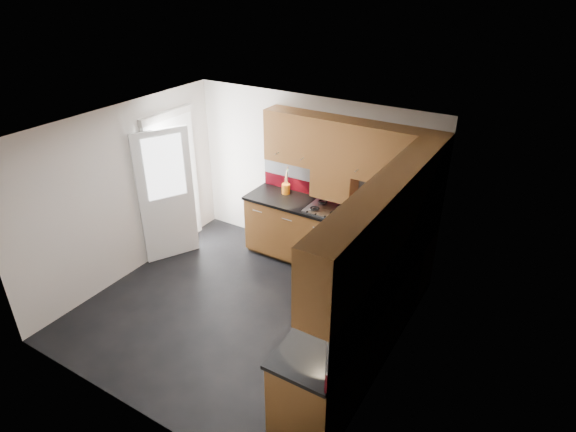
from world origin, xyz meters
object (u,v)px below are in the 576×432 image
Objects in this scene: utensil_pot at (286,187)px; toaster at (380,212)px; gas_hob at (328,209)px; food_processor at (390,252)px.

utensil_pot reaches higher than toaster.
gas_hob is 0.72m from toaster.
toaster is 1.08m from food_processor.
toaster is 0.90× the size of food_processor.
toaster is (0.70, 0.13, 0.08)m from gas_hob.
utensil_pot is 1.50× the size of toaster.
toaster is at bearing 10.56° from gas_hob.
utensil_pot reaches higher than gas_hob.
gas_hob is 2.02× the size of toaster.
food_processor is (0.49, -0.96, 0.05)m from toaster.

